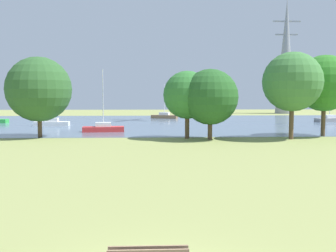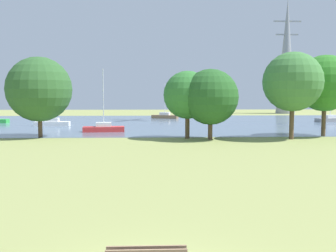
# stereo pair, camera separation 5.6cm
# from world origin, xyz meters

# --- Properties ---
(ground_plane) EXTENTS (160.00, 160.00, 0.00)m
(ground_plane) POSITION_xyz_m (0.00, 22.00, 0.00)
(ground_plane) COLOR #8C9351
(water_surface) EXTENTS (140.00, 40.00, 0.02)m
(water_surface) POSITION_xyz_m (0.00, 50.00, 0.01)
(water_surface) COLOR slate
(water_surface) RESTS_ON ground
(sailboat_brown) EXTENTS (5.03, 2.94, 6.39)m
(sailboat_brown) POSITION_xyz_m (2.37, 61.09, 0.46)
(sailboat_brown) COLOR brown
(sailboat_brown) RESTS_ON water_surface
(sailboat_white) EXTENTS (4.85, 1.66, 6.07)m
(sailboat_white) POSITION_xyz_m (-13.92, 44.78, 0.45)
(sailboat_white) COLOR white
(sailboat_white) RESTS_ON water_surface
(sailboat_gray) EXTENTS (5.03, 2.71, 5.28)m
(sailboat_gray) POSITION_xyz_m (28.68, 51.09, 0.44)
(sailboat_gray) COLOR gray
(sailboat_gray) RESTS_ON water_surface
(sailboat_red) EXTENTS (4.93, 2.00, 7.33)m
(sailboat_red) POSITION_xyz_m (-5.64, 36.18, 0.47)
(sailboat_red) COLOR red
(sailboat_red) RESTS_ON water_surface
(tree_west_near) EXTENTS (6.61, 6.61, 8.22)m
(tree_west_near) POSITION_xyz_m (-11.43, 30.84, 4.91)
(tree_west_near) COLOR brown
(tree_west_near) RESTS_ON ground
(tree_east_far) EXTENTS (4.77, 4.77, 6.72)m
(tree_east_far) POSITION_xyz_m (3.59, 29.10, 4.33)
(tree_east_far) COLOR brown
(tree_east_far) RESTS_ON ground
(tree_mid_shore) EXTENTS (5.41, 5.41, 6.85)m
(tree_mid_shore) POSITION_xyz_m (5.74, 28.15, 4.14)
(tree_mid_shore) COLOR brown
(tree_mid_shore) RESTS_ON ground
(tree_east_near) EXTENTS (5.78, 5.78, 8.51)m
(tree_east_near) POSITION_xyz_m (13.74, 28.05, 5.61)
(tree_east_near) COLOR brown
(tree_east_near) RESTS_ON ground
(tree_west_far) EXTENTS (5.88, 5.88, 8.50)m
(tree_west_far) POSITION_xyz_m (18.11, 30.60, 5.55)
(tree_west_far) COLOR brown
(tree_west_far) RESTS_ON ground
(electricity_pylon) EXTENTS (6.40, 4.40, 26.46)m
(electricity_pylon) POSITION_xyz_m (31.11, 78.47, 13.24)
(electricity_pylon) COLOR gray
(electricity_pylon) RESTS_ON ground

